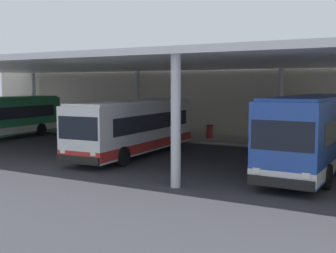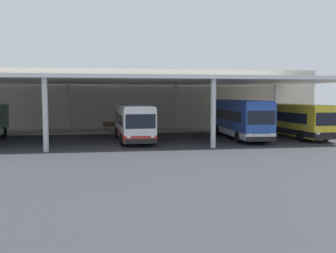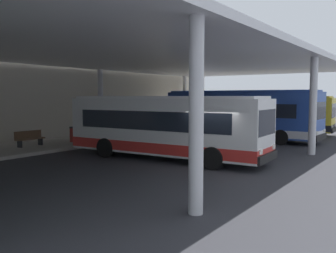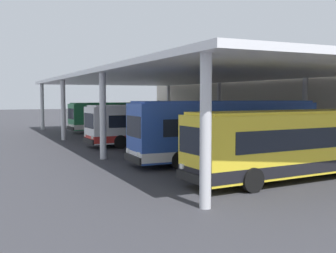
% 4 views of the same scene
% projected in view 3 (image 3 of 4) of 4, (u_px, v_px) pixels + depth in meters
% --- Properties ---
extents(ground_plane, '(200.00, 200.00, 0.00)m').
position_uv_depth(ground_plane, '(218.00, 167.00, 16.39)').
color(ground_plane, '#333338').
extents(platform_kerb, '(42.00, 4.50, 0.18)m').
position_uv_depth(platform_kerb, '(50.00, 145.00, 23.09)').
color(platform_kerb, '#A39E93').
rests_on(platform_kerb, ground).
extents(station_building_facade, '(48.00, 1.60, 7.12)m').
position_uv_depth(station_building_facade, '(18.00, 90.00, 24.66)').
color(station_building_facade, beige).
rests_on(station_building_facade, ground).
extents(canopy_shelter, '(40.00, 17.00, 5.55)m').
position_uv_depth(canopy_shelter, '(124.00, 55.00, 19.09)').
color(canopy_shelter, silver).
rests_on(canopy_shelter, ground).
extents(bus_second_bay, '(3.05, 10.63, 3.17)m').
position_uv_depth(bus_second_bay, '(165.00, 126.00, 18.45)').
color(bus_second_bay, white).
rests_on(bus_second_bay, ground).
extents(bus_middle_bay, '(2.92, 11.39, 3.57)m').
position_uv_depth(bus_middle_bay, '(240.00, 114.00, 26.76)').
color(bus_middle_bay, '#284CA8').
rests_on(bus_middle_bay, ground).
extents(bus_far_bay, '(3.18, 10.66, 3.17)m').
position_uv_depth(bus_far_bay, '(267.00, 114.00, 31.23)').
color(bus_far_bay, yellow).
rests_on(bus_far_bay, ground).
extents(bench_waiting, '(1.80, 0.45, 0.92)m').
position_uv_depth(bench_waiting, '(29.00, 138.00, 21.93)').
color(bench_waiting, brown).
rests_on(bench_waiting, platform_kerb).
extents(trash_bin, '(0.52, 0.52, 0.98)m').
position_uv_depth(trash_bin, '(73.00, 134.00, 24.13)').
color(trash_bin, maroon).
rests_on(trash_bin, platform_kerb).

